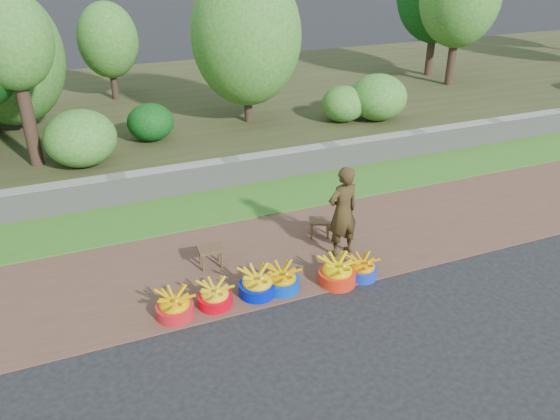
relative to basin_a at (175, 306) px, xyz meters
name	(u,v)px	position (x,y,z in m)	size (l,w,h in m)	color
ground_plane	(320,294)	(2.01, -0.29, -0.17)	(120.00, 120.00, 0.00)	black
dirt_shoulder	(286,251)	(2.01, 0.96, -0.16)	(80.00, 2.50, 0.02)	brown
grass_verge	(245,200)	(2.01, 2.96, -0.15)	(80.00, 1.50, 0.04)	#3A7723
retaining_wall	(231,172)	(2.01, 3.81, 0.11)	(80.00, 0.35, 0.55)	gray
earth_bank	(176,109)	(2.01, 8.71, 0.08)	(80.00, 10.00, 0.50)	#393C1E
vegetation	(48,40)	(-0.94, 6.88, 2.38)	(33.63, 6.83, 4.35)	#34241A
basin_a	(175,306)	(0.00, 0.00, 0.00)	(0.51, 0.51, 0.38)	red
basin_b	(215,296)	(0.56, 0.03, -0.01)	(0.48, 0.48, 0.36)	red
basin_c	(257,284)	(1.18, 0.05, 0.01)	(0.53, 0.53, 0.40)	#0015BD
basin_d	(282,280)	(1.55, 0.03, 0.00)	(0.51, 0.51, 0.38)	#033AC7
basin_e	(337,272)	(2.36, -0.12, 0.01)	(0.55, 0.55, 0.41)	red
basin_f	(362,268)	(2.78, -0.12, -0.02)	(0.45, 0.45, 0.34)	#1732C0
stool_left	(211,251)	(0.78, 0.98, 0.11)	(0.39, 0.31, 0.33)	#4F3924
stool_right	(320,223)	(2.71, 1.19, 0.10)	(0.43, 0.39, 0.31)	#4F3924
vendor_woman	(343,212)	(2.78, 0.57, 0.59)	(0.54, 0.35, 1.48)	black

